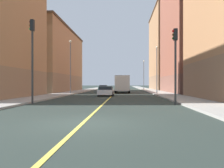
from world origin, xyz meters
TOP-DOWN VIEW (x-y plane):
  - ground_plane at (0.00, 0.00)m, footprint 400.00×400.00m
  - sidewalk_left at (7.76, 49.00)m, footprint 3.42×168.00m
  - sidewalk_right at (-7.76, 49.00)m, footprint 3.42×168.00m
  - lane_center_stripe at (0.00, 49.00)m, footprint 0.16×154.00m
  - building_left_mid at (14.22, 32.24)m, footprint 9.80×17.98m
  - building_left_far at (14.22, 54.00)m, footprint 9.80×20.97m
  - building_right_midblock at (-14.22, 37.64)m, footprint 9.80×24.89m
  - traffic_light_left_near at (5.63, 8.44)m, footprint 0.40×0.32m
  - traffic_light_right_near at (-5.67, 8.44)m, footprint 0.40×0.32m
  - street_lamp_left_near at (6.65, 25.86)m, footprint 0.36×0.36m
  - street_lamp_right_near at (-6.65, 25.38)m, footprint 0.36×0.36m
  - street_lamp_left_far at (6.65, 50.25)m, footprint 0.36×0.36m
  - car_white at (-0.78, 21.14)m, footprint 2.01×4.03m
  - car_yellow at (1.34, 63.55)m, footprint 1.98×4.45m
  - car_teal at (-3.41, 44.97)m, footprint 2.05×4.45m
  - box_truck at (1.30, 31.88)m, footprint 2.60×7.75m

SIDE VIEW (x-z plane):
  - ground_plane at x=0.00m, z-range 0.00..0.00m
  - lane_center_stripe at x=0.00m, z-range 0.00..0.01m
  - sidewalk_left at x=7.76m, z-range 0.00..0.15m
  - sidewalk_right at x=-7.76m, z-range 0.00..0.15m
  - car_teal at x=-3.41m, z-range -0.02..1.28m
  - car_yellow at x=1.34m, z-range -0.01..1.28m
  - car_white at x=-0.78m, z-range -0.02..1.29m
  - box_truck at x=1.30m, z-range 0.10..3.15m
  - traffic_light_left_near at x=5.63m, z-range 0.88..6.77m
  - traffic_light_right_near at x=-5.67m, z-range 0.94..7.71m
  - street_lamp_left_near at x=6.65m, z-range 0.91..8.16m
  - street_lamp_left_far at x=6.65m, z-range 0.92..8.50m
  - street_lamp_right_near at x=-6.65m, z-range 0.93..9.15m
  - building_right_midblock at x=-14.22m, z-range 0.01..13.01m
  - building_left_far at x=14.22m, z-range 0.01..21.49m
  - building_left_mid at x=14.22m, z-range 0.01..22.26m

